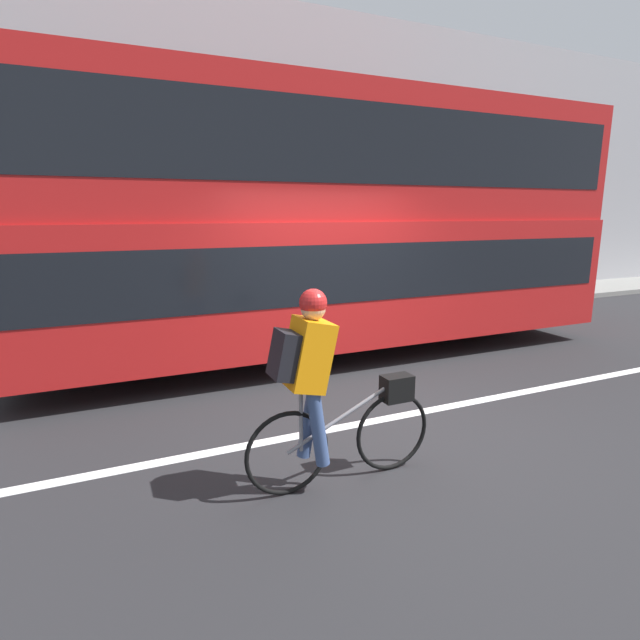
# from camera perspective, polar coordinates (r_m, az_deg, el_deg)

# --- Properties ---
(ground_plane) EXTENTS (80.00, 80.00, 0.00)m
(ground_plane) POSITION_cam_1_polar(r_m,az_deg,el_deg) (5.54, 7.58, -11.24)
(ground_plane) COLOR #232326
(road_center_line) EXTENTS (50.00, 0.14, 0.01)m
(road_center_line) POSITION_cam_1_polar(r_m,az_deg,el_deg) (5.55, 7.47, -11.12)
(road_center_line) COLOR silver
(road_center_line) RESTS_ON ground_plane
(sidewalk_curb) EXTENTS (60.00, 1.82, 0.12)m
(sidewalk_curb) POSITION_cam_1_polar(r_m,az_deg,el_deg) (10.27, -8.29, 0.12)
(sidewalk_curb) COLOR gray
(sidewalk_curb) RESTS_ON ground_plane
(building_facade) EXTENTS (60.00, 0.30, 6.44)m
(building_facade) POSITION_cam_1_polar(r_m,az_deg,el_deg) (11.12, -10.39, 17.35)
(building_facade) COLOR #9E9EA3
(building_facade) RESTS_ON ground_plane
(bus) EXTENTS (9.01, 2.54, 3.86)m
(bus) POSITION_cam_1_polar(r_m,az_deg,el_deg) (7.76, 0.66, 11.86)
(bus) COLOR black
(bus) RESTS_ON ground_plane
(cyclist_on_bike) EXTENTS (1.66, 0.32, 1.64)m
(cyclist_on_bike) POSITION_cam_1_polar(r_m,az_deg,el_deg) (3.94, 0.37, -7.26)
(cyclist_on_bike) COLOR black
(cyclist_on_bike) RESTS_ON ground_plane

